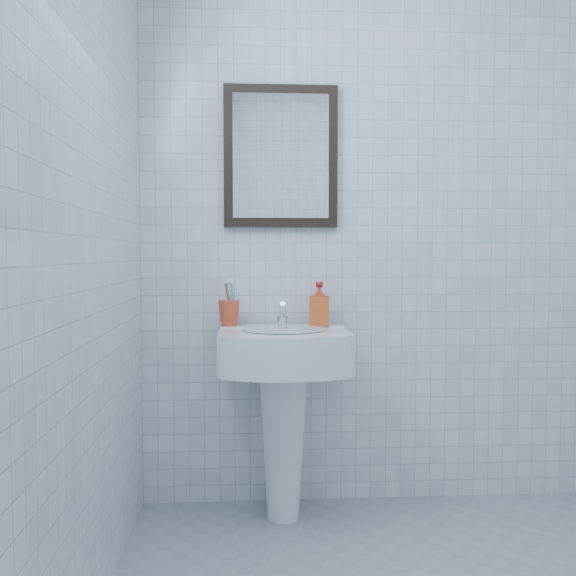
{
  "coord_description": "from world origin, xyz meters",
  "views": [
    {
      "loc": [
        -0.63,
        -1.66,
        1.12
      ],
      "look_at": [
        -0.47,
        0.86,
        0.99
      ],
      "focal_mm": 40.0,
      "sensor_mm": 36.0,
      "label": 1
    }
  ],
  "objects": [
    {
      "name": "wall_mirror",
      "position": [
        -0.48,
        1.18,
        1.55
      ],
      "size": [
        0.5,
        0.04,
        0.62
      ],
      "color": "black",
      "rests_on": "wall_back"
    },
    {
      "name": "soap_dispenser",
      "position": [
        -0.32,
        1.1,
        0.91
      ],
      "size": [
        0.09,
        0.1,
        0.19
      ],
      "primitive_type": "imported",
      "rotation": [
        0.0,
        0.0,
        -0.12
      ],
      "color": "#E64016",
      "rests_on": "washbasin"
    },
    {
      "name": "faucet",
      "position": [
        -0.48,
        1.08,
        0.85
      ],
      "size": [
        0.04,
        0.1,
        0.11
      ],
      "color": "white",
      "rests_on": "washbasin"
    },
    {
      "name": "wall_back",
      "position": [
        0.0,
        1.2,
        1.25
      ],
      "size": [
        2.2,
        0.02,
        2.5
      ],
      "primitive_type": "cube",
      "color": "white",
      "rests_on": "ground"
    },
    {
      "name": "washbasin",
      "position": [
        -0.48,
        0.98,
        0.55
      ],
      "size": [
        0.53,
        0.39,
        0.82
      ],
      "color": "white",
      "rests_on": "ground"
    },
    {
      "name": "wall_left",
      "position": [
        -1.1,
        0.0,
        1.25
      ],
      "size": [
        0.02,
        2.4,
        2.5
      ],
      "primitive_type": "cube",
      "color": "white",
      "rests_on": "ground"
    },
    {
      "name": "toothbrush_cup",
      "position": [
        -0.71,
        1.1,
        0.87
      ],
      "size": [
        0.12,
        0.12,
        0.11
      ],
      "primitive_type": null,
      "rotation": [
        0.0,
        0.0,
        -0.41
      ],
      "color": "#D24425",
      "rests_on": "washbasin"
    }
  ]
}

